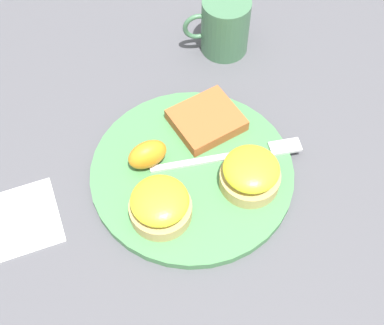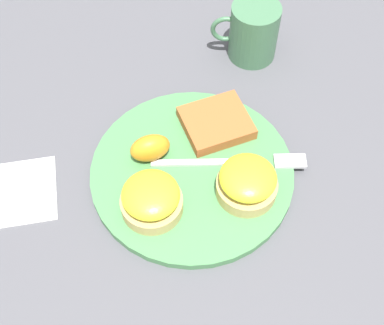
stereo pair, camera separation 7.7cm
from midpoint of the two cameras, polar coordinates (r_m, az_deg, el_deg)
ground_plane at (r=0.80m, az=-2.75°, el=-1.54°), size 1.10×1.10×0.00m
plate at (r=0.80m, az=-2.77°, el=-1.28°), size 0.30×0.30×0.01m
sandwich_benedict_left at (r=0.74m, az=-6.43°, el=-4.77°), size 0.09×0.09×0.05m
sandwich_benedict_right at (r=0.76m, az=3.38°, el=-1.42°), size 0.09×0.09×0.05m
hashbrown_patty at (r=0.83m, az=-1.11°, el=4.36°), size 0.13×0.12×0.02m
orange_wedge at (r=0.79m, az=-7.59°, el=0.64°), size 0.07×0.05×0.04m
fork at (r=0.80m, az=2.05°, el=0.60°), size 0.23×0.03×0.00m
cup at (r=0.94m, az=1.06°, el=14.24°), size 0.11×0.08×0.10m
napkin at (r=0.81m, az=-20.57°, el=-5.98°), size 0.13×0.13×0.00m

